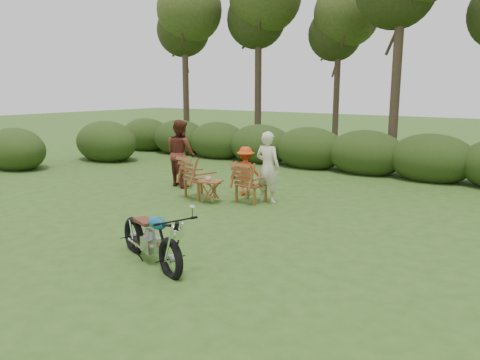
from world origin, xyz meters
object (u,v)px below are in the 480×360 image
Objects in this scene: lawn_chair_right at (251,202)px; cup at (208,178)px; child at (246,195)px; side_table at (211,192)px; lawn_chair_left at (200,198)px; adult_b at (181,186)px; motorcycle at (152,262)px; adult_a at (267,202)px.

cup is at bearing 41.97° from lawn_chair_right.
child is at bearing 76.99° from cup.
side_table is 1.20m from child.
lawn_chair_left reaches higher than lawn_chair_right.
adult_b reaches higher than lawn_chair_left.
adult_b is (-3.57, 4.62, 0.00)m from motorcycle.
adult_a is (1.13, 0.84, -0.59)m from cup.
cup is (-0.79, -0.64, 0.59)m from lawn_chair_right.
child is (-0.52, 0.53, 0.00)m from lawn_chair_right.
adult_a is at bearing -168.78° from adult_b.
cup is at bearing -152.83° from side_table.
lawn_chair_right is 0.54× the size of adult_b.
motorcycle is at bearing -64.26° from cup.
cup reaches higher than lawn_chair_right.
adult_b is at bearing -5.13° from adult_a.
lawn_chair_right is at bearing 112.73° from child.
adult_b is 1.48× the size of child.
child is (0.78, 0.88, 0.00)m from lawn_chair_left.
child is at bearing 78.83° from side_table.
side_table is 4.21× the size of cup.
adult_b reaches higher than motorcycle.
lawn_chair_left is (-1.30, -0.35, 0.00)m from lawn_chair_right.
adult_b is at bearing -19.69° from child.
child reaches higher than lawn_chair_right.
lawn_chair_right is at bearing 121.41° from motorcycle.
adult_a reaches higher than lawn_chair_left.
cup is at bearing 165.96° from lawn_chair_left.
adult_b reaches higher than cup.
lawn_chair_left is at bearing 26.60° from child.
adult_a is (0.33, 0.20, 0.00)m from lawn_chair_right.
lawn_chair_right is 0.94× the size of lawn_chair_left.
motorcycle is at bearing 135.42° from lawn_chair_left.
side_table is 0.33m from cup.
adult_b is (-1.35, 0.79, 0.00)m from lawn_chair_left.
side_table is at bearing 42.56° from lawn_chair_right.
motorcycle is at bearing 84.93° from child.
child is at bearing 126.04° from motorcycle.
motorcycle is at bearing 143.35° from adult_b.
adult_b is at bearing 149.85° from cup.
side_table is (-0.75, -0.62, 0.27)m from lawn_chair_right.
child is at bearing -115.98° from lawn_chair_left.
adult_b reaches higher than adult_a.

